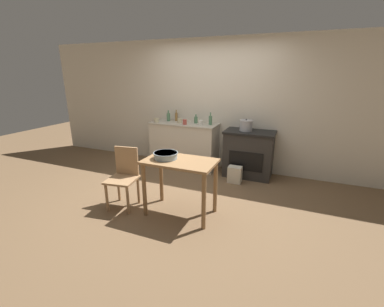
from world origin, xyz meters
TOP-DOWN VIEW (x-y plane):
  - ground_plane at (0.00, 0.00)m, footprint 14.00×14.00m
  - wall_back at (0.00, 1.58)m, footprint 8.00×0.07m
  - counter_cabinet at (-0.55, 1.29)m, footprint 1.39×0.55m
  - stove at (0.79, 1.29)m, footprint 0.92×0.56m
  - work_table at (0.20, -0.48)m, footprint 0.96×0.56m
  - chair at (-0.66, -0.58)m, footprint 0.45×0.45m
  - flour_sack at (0.64, 0.86)m, footprint 0.24×0.17m
  - stock_pot at (0.71, 1.29)m, footprint 0.24×0.24m
  - mixing_bowl_large at (-0.01, -0.49)m, footprint 0.33×0.33m
  - bottle_far_left at (-0.32, 1.37)m, footprint 0.07×0.07m
  - bottle_left at (0.01, 1.32)m, footprint 0.06×0.06m
  - bottle_mid_left at (-0.79, 1.44)m, footprint 0.06×0.06m
  - bottle_center_left at (-0.94, 1.36)m, footprint 0.07×0.07m
  - cup_center at (-1.11, 1.15)m, footprint 0.09×0.09m
  - cup_center_right at (-0.16, 1.23)m, footprint 0.09×0.09m
  - cup_mid_right at (-0.47, 1.15)m, footprint 0.08×0.08m
  - cup_right at (-0.63, 1.26)m, footprint 0.09×0.09m

SIDE VIEW (x-z plane):
  - ground_plane at x=0.00m, z-range 0.00..0.00m
  - flour_sack at x=0.64m, z-range 0.00..0.30m
  - stove at x=0.79m, z-range 0.00..0.88m
  - counter_cabinet at x=-0.55m, z-range 0.00..0.93m
  - chair at x=-0.66m, z-range 0.03..0.91m
  - work_table at x=0.20m, z-range 0.25..1.04m
  - mixing_bowl_large at x=-0.01m, z-range 0.80..0.88m
  - cup_center at x=-1.11m, z-range 0.93..1.01m
  - cup_right at x=-0.63m, z-range 0.93..1.01m
  - cup_center_right at x=-0.16m, z-range 0.93..1.02m
  - stock_pot at x=0.71m, z-range 0.86..1.09m
  - cup_mid_right at x=-0.47m, z-range 0.93..1.03m
  - bottle_far_left at x=-0.32m, z-range 0.91..1.08m
  - bottle_center_left at x=-0.94m, z-range 0.90..1.13m
  - bottle_mid_left at x=-0.79m, z-range 0.90..1.14m
  - bottle_left at x=0.01m, z-range 0.90..1.14m
  - wall_back at x=0.00m, z-range 0.00..2.55m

